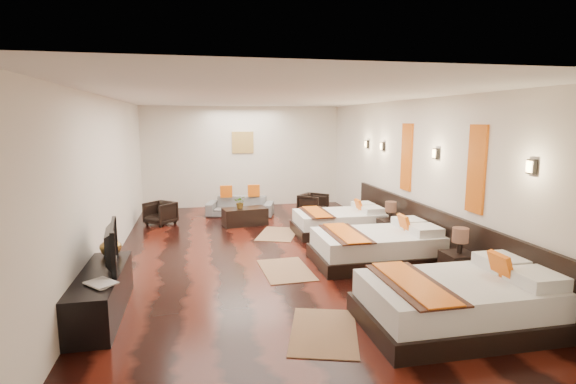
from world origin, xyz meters
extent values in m
cube|color=black|center=(0.00, 0.00, 0.00)|extent=(5.50, 9.50, 0.01)
cube|color=white|center=(0.00, 0.00, 2.80)|extent=(5.50, 9.50, 0.01)
cube|color=silver|center=(0.00, 4.75, 1.40)|extent=(5.50, 0.01, 2.80)
cube|color=silver|center=(-2.75, 0.00, 1.40)|extent=(0.01, 9.50, 2.80)
cube|color=silver|center=(2.75, 0.00, 1.40)|extent=(0.01, 9.50, 2.80)
cube|color=black|center=(2.71, -0.80, 0.45)|extent=(0.08, 6.60, 0.90)
cube|color=black|center=(1.67, -3.24, 0.12)|extent=(2.26, 1.40, 0.24)
cube|color=white|center=(1.67, -3.24, 0.40)|extent=(2.15, 1.29, 0.32)
cube|color=orange|center=(2.21, -3.24, 0.69)|extent=(0.17, 0.34, 0.35)
cube|color=#38190F|center=(1.08, -3.24, 0.57)|extent=(0.59, 1.42, 0.02)
cube|color=orange|center=(1.08, -3.24, 0.59)|extent=(0.41, 1.42, 0.02)
cube|color=black|center=(1.67, -0.82, 0.11)|extent=(2.13, 1.32, 0.22)
cube|color=white|center=(1.67, -0.82, 0.38)|extent=(2.03, 1.22, 0.30)
cube|color=orange|center=(2.18, -0.82, 0.65)|extent=(0.16, 0.32, 0.33)
cube|color=#38190F|center=(1.11, -0.82, 0.54)|extent=(0.56, 1.34, 0.02)
cube|color=orange|center=(1.11, -0.82, 0.55)|extent=(0.39, 1.34, 0.02)
cube|color=black|center=(1.67, 1.20, 0.10)|extent=(1.90, 1.18, 0.20)
cube|color=white|center=(1.67, 1.20, 0.34)|extent=(1.81, 1.09, 0.27)
cube|color=orange|center=(2.12, 1.20, 0.58)|extent=(0.14, 0.29, 0.29)
cube|color=#38190F|center=(1.17, 1.20, 0.48)|extent=(0.50, 1.20, 0.02)
cube|color=orange|center=(1.17, 1.20, 0.49)|extent=(0.34, 1.20, 0.02)
cube|color=black|center=(2.44, -2.04, 0.24)|extent=(0.44, 0.44, 0.48)
cylinder|color=black|center=(2.44, -2.04, 0.58)|extent=(0.08, 0.08, 0.19)
cylinder|color=#3F2619|center=(2.44, -2.04, 0.75)|extent=(0.23, 0.23, 0.21)
cube|color=black|center=(2.44, 0.32, 0.23)|extent=(0.42, 0.42, 0.46)
cylinder|color=black|center=(2.44, 0.32, 0.55)|extent=(0.07, 0.07, 0.18)
cylinder|color=#3F2619|center=(2.44, 0.32, 0.72)|extent=(0.22, 0.22, 0.20)
cube|color=#8C6647|center=(0.08, -3.06, 0.01)|extent=(1.07, 1.37, 0.01)
cube|color=#8C6647|center=(0.08, -0.90, 0.01)|extent=(0.80, 1.23, 0.01)
cube|color=#8C6647|center=(0.37, 1.38, 0.01)|extent=(1.14, 1.39, 0.01)
cube|color=black|center=(-2.50, -2.07, 0.28)|extent=(0.50, 1.80, 0.55)
imported|color=black|center=(-2.45, -1.88, 0.83)|extent=(0.26, 0.99, 0.57)
imported|color=black|center=(-2.50, -2.57, 0.57)|extent=(0.42, 0.43, 0.03)
imported|color=brown|center=(-2.50, -1.31, 0.70)|extent=(0.31, 0.31, 0.30)
imported|color=slate|center=(-0.23, 3.43, 0.24)|extent=(1.78, 1.08, 0.49)
imported|color=black|center=(-2.15, 2.82, 0.27)|extent=(0.82, 0.83, 0.54)
imported|color=black|center=(1.59, 2.99, 0.29)|extent=(0.88, 0.88, 0.57)
cube|color=black|center=(-0.23, 2.38, 0.20)|extent=(1.07, 0.66, 0.40)
imported|color=#24581D|center=(-0.33, 2.35, 0.55)|extent=(0.30, 0.27, 0.30)
cube|color=#D86014|center=(2.73, -1.90, 1.70)|extent=(0.04, 0.40, 1.30)
cube|color=#D86014|center=(2.73, 0.30, 1.70)|extent=(0.04, 0.40, 1.30)
cube|color=black|center=(2.71, -3.00, 1.85)|extent=(0.06, 0.12, 0.18)
cube|color=#FFD18C|center=(2.68, -3.00, 1.85)|extent=(0.02, 0.10, 0.14)
cube|color=black|center=(2.71, -0.80, 1.85)|extent=(0.06, 0.12, 0.18)
cube|color=#FFD18C|center=(2.68, -0.80, 1.85)|extent=(0.02, 0.10, 0.14)
cube|color=black|center=(2.71, 1.40, 1.85)|extent=(0.06, 0.12, 0.18)
cube|color=#FFD18C|center=(2.68, 1.40, 1.85)|extent=(0.02, 0.10, 0.14)
cube|color=black|center=(2.71, 2.30, 1.85)|extent=(0.06, 0.12, 0.18)
cube|color=#FFD18C|center=(2.68, 2.30, 1.85)|extent=(0.02, 0.10, 0.14)
cube|color=#AD873F|center=(0.00, 4.73, 1.80)|extent=(0.60, 0.04, 0.60)
camera|label=1|loc=(-1.30, -7.62, 2.41)|focal=27.46mm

